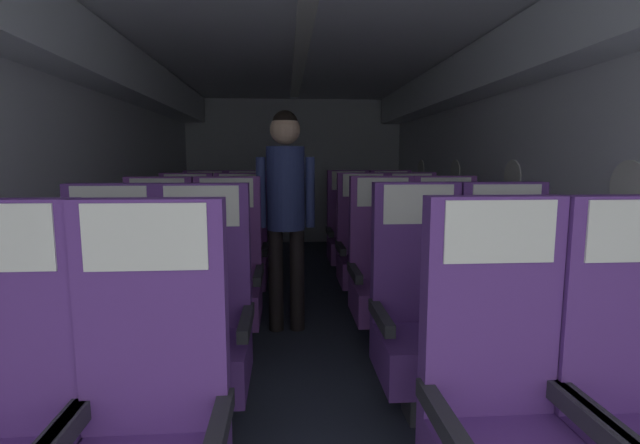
{
  "coord_description": "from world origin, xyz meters",
  "views": [
    {
      "loc": [
        -0.14,
        0.2,
        1.29
      ],
      "look_at": [
        0.11,
        3.48,
        0.84
      ],
      "focal_mm": 25.81,
      "sensor_mm": 36.0,
      "label": 1
    }
  ],
  "objects_px": {
    "seat_c_left_window": "(158,281)",
    "seat_c_right_window": "(384,276)",
    "seat_e_left_aisle": "(247,236)",
    "seat_c_right_aisle": "(447,275)",
    "seat_e_left_window": "(205,237)",
    "seat_b_right_aisle": "(508,319)",
    "seat_d_left_window": "(186,254)",
    "seat_e_right_window": "(349,235)",
    "flight_attendant": "(286,197)",
    "seat_a_right_window": "(503,419)",
    "seat_d_right_aisle": "(413,250)",
    "seat_b_left_window": "(110,329)",
    "seat_c_left_aisle": "(227,279)",
    "seat_b_left_aisle": "(203,327)",
    "seat_d_right_window": "(364,251)",
    "seat_e_right_aisle": "(392,235)",
    "seat_a_left_aisle": "(147,439)",
    "seat_b_right_window": "(420,320)",
    "seat_d_left_aisle": "(241,253)"
  },
  "relations": [
    {
      "from": "seat_b_right_aisle",
      "to": "seat_c_left_window",
      "type": "relative_size",
      "value": 1.0
    },
    {
      "from": "seat_d_right_aisle",
      "to": "seat_e_left_window",
      "type": "xyz_separation_m",
      "value": [
        -1.98,
        0.88,
        0.0
      ]
    },
    {
      "from": "seat_d_left_window",
      "to": "seat_c_right_aisle",
      "type": "bearing_deg",
      "value": -24.06
    },
    {
      "from": "seat_d_right_window",
      "to": "seat_e_left_window",
      "type": "height_order",
      "value": "same"
    },
    {
      "from": "seat_e_left_window",
      "to": "seat_b_right_aisle",
      "type": "bearing_deg",
      "value": -53.42
    },
    {
      "from": "seat_e_left_aisle",
      "to": "seat_c_right_window",
      "type": "bearing_deg",
      "value": -58.3
    },
    {
      "from": "seat_e_right_window",
      "to": "seat_c_left_aisle",
      "type": "bearing_deg",
      "value": -121.37
    },
    {
      "from": "seat_a_right_window",
      "to": "seat_c_right_aisle",
      "type": "relative_size",
      "value": 1.0
    },
    {
      "from": "seat_b_left_window",
      "to": "seat_c_left_window",
      "type": "height_order",
      "value": "same"
    },
    {
      "from": "seat_e_left_window",
      "to": "seat_b_right_window",
      "type": "bearing_deg",
      "value": -60.13
    },
    {
      "from": "seat_e_right_window",
      "to": "flight_attendant",
      "type": "bearing_deg",
      "value": -114.98
    },
    {
      "from": "seat_b_right_window",
      "to": "flight_attendant",
      "type": "height_order",
      "value": "flight_attendant"
    },
    {
      "from": "seat_d_left_window",
      "to": "flight_attendant",
      "type": "xyz_separation_m",
      "value": [
        0.86,
        -0.56,
        0.53
      ]
    },
    {
      "from": "seat_a_right_window",
      "to": "seat_b_right_window",
      "type": "bearing_deg",
      "value": 90.01
    },
    {
      "from": "seat_e_right_window",
      "to": "seat_b_left_aisle",
      "type": "bearing_deg",
      "value": -112.09
    },
    {
      "from": "seat_b_left_aisle",
      "to": "flight_attendant",
      "type": "bearing_deg",
      "value": 71.51
    },
    {
      "from": "seat_e_left_window",
      "to": "seat_d_left_window",
      "type": "bearing_deg",
      "value": -90.62
    },
    {
      "from": "seat_c_right_window",
      "to": "seat_d_right_window",
      "type": "distance_m",
      "value": 0.87
    },
    {
      "from": "seat_e_left_window",
      "to": "seat_e_right_aisle",
      "type": "relative_size",
      "value": 1.0
    },
    {
      "from": "seat_e_left_aisle",
      "to": "seat_b_right_aisle",
      "type": "bearing_deg",
      "value": -59.99
    },
    {
      "from": "seat_e_left_aisle",
      "to": "seat_d_left_window",
      "type": "bearing_deg",
      "value": -116.81
    },
    {
      "from": "seat_b_left_window",
      "to": "seat_c_left_aisle",
      "type": "xyz_separation_m",
      "value": [
        0.45,
        0.89,
        0.0
      ]
    },
    {
      "from": "seat_a_left_aisle",
      "to": "seat_e_left_aisle",
      "type": "height_order",
      "value": "same"
    },
    {
      "from": "seat_d_right_aisle",
      "to": "flight_attendant",
      "type": "xyz_separation_m",
      "value": [
        -1.13,
        -0.57,
        0.53
      ]
    },
    {
      "from": "seat_c_left_window",
      "to": "seat_c_right_window",
      "type": "relative_size",
      "value": 1.0
    },
    {
      "from": "seat_b_right_aisle",
      "to": "flight_attendant",
      "type": "bearing_deg",
      "value": 132.82
    },
    {
      "from": "seat_b_left_window",
      "to": "seat_e_right_aisle",
      "type": "xyz_separation_m",
      "value": [
        1.99,
        2.64,
        0.0
      ]
    },
    {
      "from": "seat_c_right_aisle",
      "to": "seat_e_left_aisle",
      "type": "xyz_separation_m",
      "value": [
        -1.53,
        1.77,
        0.0
      ]
    },
    {
      "from": "seat_a_right_window",
      "to": "seat_d_right_aisle",
      "type": "bearing_deg",
      "value": 80.3
    },
    {
      "from": "seat_b_right_aisle",
      "to": "seat_e_left_aisle",
      "type": "bearing_deg",
      "value": 120.01
    },
    {
      "from": "seat_b_left_aisle",
      "to": "seat_b_right_aisle",
      "type": "bearing_deg",
      "value": 0.11
    },
    {
      "from": "seat_a_left_aisle",
      "to": "seat_c_left_aisle",
      "type": "distance_m",
      "value": 1.8
    },
    {
      "from": "seat_d_right_window",
      "to": "seat_e_right_aisle",
      "type": "xyz_separation_m",
      "value": [
        0.45,
        0.89,
        0.0
      ]
    },
    {
      "from": "seat_a_left_aisle",
      "to": "seat_e_right_aisle",
      "type": "xyz_separation_m",
      "value": [
        1.55,
        3.56,
        0.0
      ]
    },
    {
      "from": "seat_b_left_aisle",
      "to": "seat_c_right_window",
      "type": "distance_m",
      "value": 1.41
    },
    {
      "from": "seat_b_left_aisle",
      "to": "seat_c_right_window",
      "type": "bearing_deg",
      "value": 39.85
    },
    {
      "from": "seat_e_left_aisle",
      "to": "seat_e_right_window",
      "type": "relative_size",
      "value": 1.0
    },
    {
      "from": "seat_b_right_aisle",
      "to": "seat_e_right_aisle",
      "type": "height_order",
      "value": "same"
    },
    {
      "from": "seat_a_right_window",
      "to": "seat_e_right_window",
      "type": "distance_m",
      "value": 3.55
    },
    {
      "from": "seat_e_left_aisle",
      "to": "flight_attendant",
      "type": "bearing_deg",
      "value": -74.12
    },
    {
      "from": "seat_d_left_window",
      "to": "seat_d_right_aisle",
      "type": "bearing_deg",
      "value": 0.23
    },
    {
      "from": "seat_a_left_aisle",
      "to": "seat_c_left_aisle",
      "type": "xyz_separation_m",
      "value": [
        0.01,
        1.8,
        0.0
      ]
    },
    {
      "from": "seat_c_left_aisle",
      "to": "flight_attendant",
      "type": "distance_m",
      "value": 0.74
    },
    {
      "from": "seat_d_left_aisle",
      "to": "seat_b_right_aisle",
      "type": "bearing_deg",
      "value": -49.62
    },
    {
      "from": "seat_b_left_aisle",
      "to": "seat_d_right_window",
      "type": "height_order",
      "value": "same"
    },
    {
      "from": "seat_c_left_aisle",
      "to": "seat_d_left_window",
      "type": "bearing_deg",
      "value": 117.69
    },
    {
      "from": "seat_d_left_window",
      "to": "flight_attendant",
      "type": "height_order",
      "value": "flight_attendant"
    },
    {
      "from": "seat_a_left_aisle",
      "to": "flight_attendant",
      "type": "relative_size",
      "value": 0.72
    },
    {
      "from": "seat_d_left_window",
      "to": "seat_b_left_window",
      "type": "bearing_deg",
      "value": -89.66
    },
    {
      "from": "seat_c_right_window",
      "to": "seat_e_right_aisle",
      "type": "bearing_deg",
      "value": 75.25
    }
  ]
}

